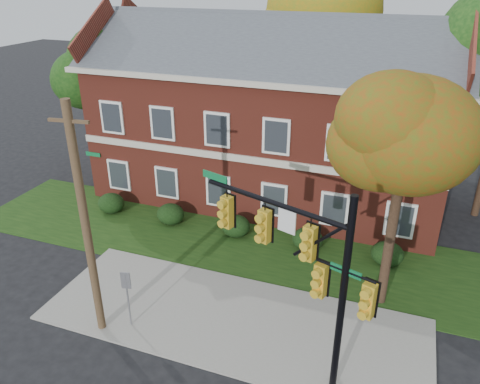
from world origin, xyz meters
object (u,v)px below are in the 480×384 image
(apartment_building, at_px, (270,107))
(hedge_far_right, at_px, (387,254))
(tree_left_rear, at_px, (99,67))
(utility_pole, at_px, (86,226))
(traffic_signal, at_px, (306,264))
(hedge_center, at_px, (236,226))
(hedge_left, at_px, (171,214))
(hedge_far_left, at_px, (111,203))
(tree_near_right, at_px, (414,140))
(hedge_right, at_px, (308,239))
(tree_far_rear, at_px, (328,18))
(sign_post, at_px, (127,290))

(apartment_building, bearing_deg, hedge_far_right, -36.89)
(apartment_building, xyz_separation_m, tree_left_rear, (-9.73, -1.12, 1.69))
(utility_pole, bearing_deg, traffic_signal, -3.51)
(apartment_building, relative_size, hedge_center, 13.43)
(hedge_left, distance_m, hedge_far_right, 10.50)
(hedge_left, xyz_separation_m, traffic_signal, (8.37, -7.24, 3.60))
(apartment_building, bearing_deg, hedge_center, -90.00)
(apartment_building, bearing_deg, tree_left_rear, -173.46)
(hedge_far_left, distance_m, tree_near_right, 15.75)
(apartment_building, relative_size, tree_near_right, 2.19)
(tree_left_rear, bearing_deg, hedge_right, -17.37)
(tree_far_rear, bearing_deg, traffic_signal, -80.17)
(tree_left_rear, bearing_deg, tree_far_rear, 38.97)
(hedge_far_left, bearing_deg, hedge_far_right, 0.00)
(utility_pole, bearing_deg, hedge_far_left, 114.64)
(hedge_far_right, bearing_deg, apartment_building, 143.11)
(tree_near_right, bearing_deg, tree_left_rear, 157.64)
(tree_near_right, bearing_deg, hedge_far_left, 168.73)
(hedge_center, relative_size, tree_far_rear, 0.12)
(tree_far_rear, bearing_deg, tree_left_rear, -141.03)
(apartment_building, distance_m, sign_post, 13.01)
(tree_left_rear, bearing_deg, sign_post, -53.46)
(hedge_center, bearing_deg, tree_near_right, -21.42)
(apartment_building, height_order, hedge_far_left, apartment_building)
(hedge_center, bearing_deg, utility_pole, -106.05)
(tree_near_right, height_order, traffic_signal, tree_near_right)
(hedge_center, bearing_deg, tree_left_rear, 156.96)
(hedge_far_left, relative_size, utility_pole, 0.17)
(tree_near_right, relative_size, utility_pole, 1.03)
(hedge_far_left, xyz_separation_m, hedge_right, (10.50, 0.00, 0.00))
(apartment_building, height_order, hedge_center, apartment_building)
(tree_far_rear, distance_m, traffic_signal, 21.17)
(hedge_center, distance_m, hedge_right, 3.50)
(hedge_center, height_order, tree_left_rear, tree_left_rear)
(hedge_left, bearing_deg, hedge_right, 0.00)
(hedge_right, xyz_separation_m, hedge_far_right, (3.50, 0.00, 0.00))
(hedge_center, height_order, hedge_far_right, same)
(hedge_far_right, xyz_separation_m, sign_post, (-8.30, -7.24, 1.06))
(hedge_left, distance_m, hedge_right, 7.00)
(hedge_center, xyz_separation_m, traffic_signal, (4.87, -7.24, 3.60))
(utility_pole, bearing_deg, sign_post, 19.73)
(hedge_left, bearing_deg, hedge_far_right, 0.00)
(traffic_signal, distance_m, utility_pole, 7.10)
(apartment_building, relative_size, sign_post, 8.07)
(tree_near_right, bearing_deg, hedge_left, 165.19)
(hedge_far_right, bearing_deg, sign_post, -138.93)
(hedge_right, height_order, tree_far_rear, tree_far_rear)
(tree_left_rear, distance_m, tree_far_rear, 14.40)
(hedge_right, height_order, hedge_far_right, same)
(tree_far_rear, height_order, sign_post, tree_far_rear)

